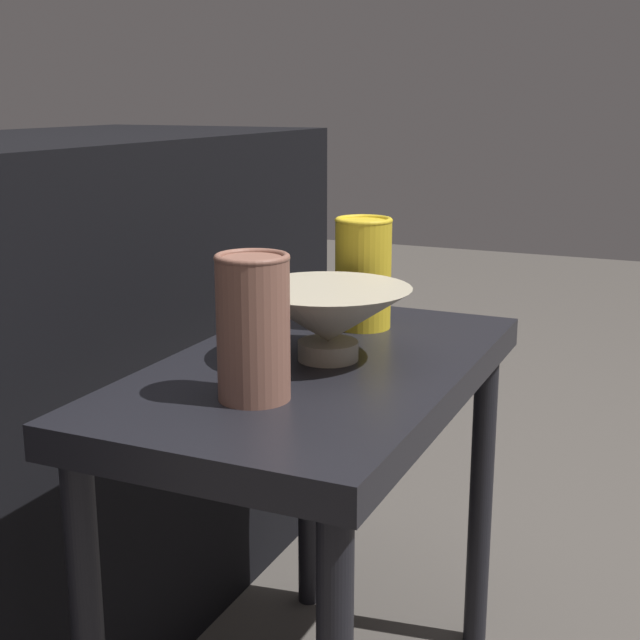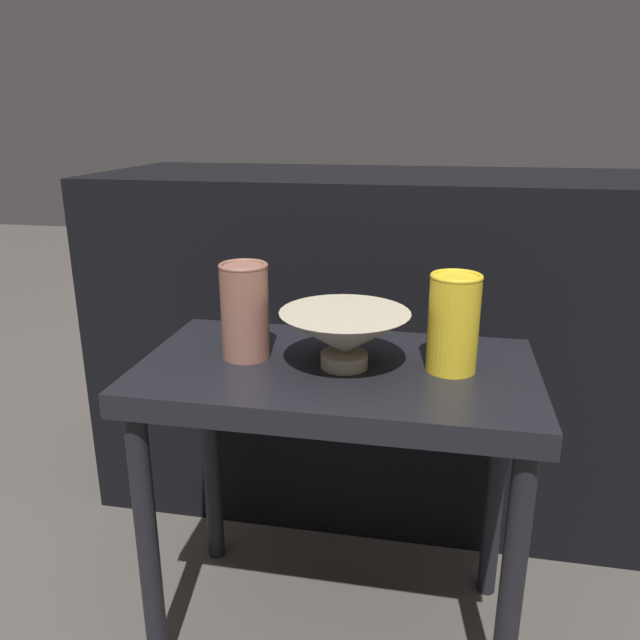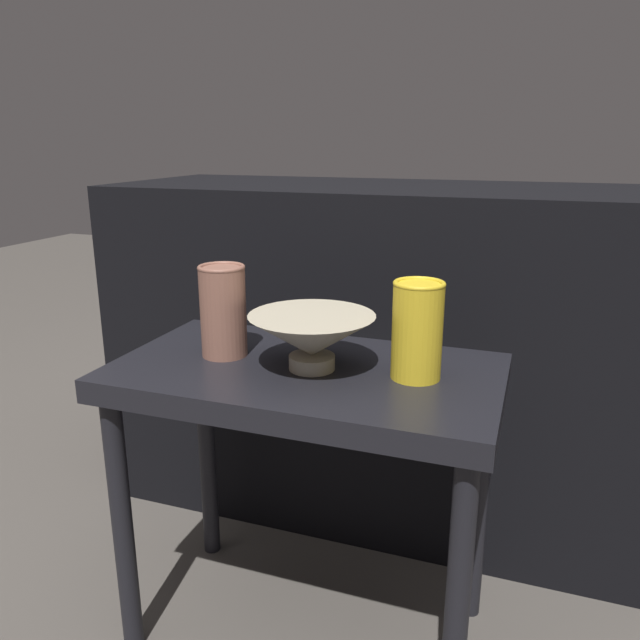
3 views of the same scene
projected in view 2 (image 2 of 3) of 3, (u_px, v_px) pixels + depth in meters
ground_plane at (334, 623)px, 1.19m from camera, size 8.00×8.00×0.00m
table at (336, 406)px, 1.05m from camera, size 0.65×0.37×0.54m
couch_backdrop at (370, 338)px, 1.55m from camera, size 1.27×0.50×0.80m
bowl at (345, 334)px, 1.00m from camera, size 0.21×0.21×0.09m
vase_textured_left at (245, 310)px, 1.03m from camera, size 0.08×0.08×0.16m
vase_colorful_right at (453, 322)px, 0.98m from camera, size 0.08×0.08×0.16m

